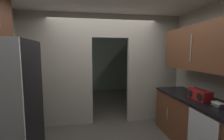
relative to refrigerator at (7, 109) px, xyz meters
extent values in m
cube|color=#ADA899|center=(0.38, 1.43, 0.37)|extent=(1.62, 0.12, 2.63)
cube|color=#ADA899|center=(2.71, 1.43, 0.37)|extent=(1.28, 0.12, 2.63)
cube|color=#ADA899|center=(1.63, 1.43, 1.41)|extent=(0.88, 0.12, 0.55)
cube|color=gray|center=(1.46, 4.77, 0.37)|extent=(3.78, 0.10, 2.63)
cube|color=gray|center=(-0.38, 3.10, 0.37)|extent=(0.10, 3.35, 2.63)
cube|color=gray|center=(3.30, 3.10, 0.37)|extent=(0.10, 3.35, 2.63)
cube|color=black|center=(0.00, 0.02, 0.00)|extent=(0.72, 0.73, 1.88)
cube|color=brown|center=(3.01, 0.15, -0.50)|extent=(0.63, 1.89, 0.88)
cube|color=black|center=(3.01, 0.15, -0.05)|extent=(0.67, 1.89, 0.04)
cylinder|color=#B7BABC|center=(2.68, -0.27, -0.46)|extent=(0.01, 0.01, 0.22)
cylinder|color=#B7BABC|center=(2.68, 0.56, -0.46)|extent=(0.01, 0.01, 0.22)
cube|color=brown|center=(3.01, 0.15, 0.86)|extent=(0.34, 1.70, 0.77)
cylinder|color=#B7BABC|center=(2.83, 0.15, 0.86)|extent=(0.01, 0.01, 0.46)
cube|color=maroon|center=(2.98, 0.07, 0.06)|extent=(0.18, 0.39, 0.17)
cylinder|color=#262626|center=(2.98, 0.07, 0.17)|extent=(0.02, 0.27, 0.02)
cylinder|color=black|center=(2.89, -0.05, 0.06)|extent=(0.01, 0.12, 0.12)
cylinder|color=black|center=(2.89, 0.18, 0.06)|extent=(0.01, 0.12, 0.12)
cube|color=#8C3893|center=(3.00, -0.28, -0.02)|extent=(0.11, 0.15, 0.02)
cube|color=#388C47|center=(3.00, -0.29, 0.01)|extent=(0.11, 0.13, 0.03)
cube|color=beige|center=(3.01, -0.29, 0.03)|extent=(0.10, 0.15, 0.02)
camera|label=1|loc=(1.11, -2.20, 0.75)|focal=24.23mm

